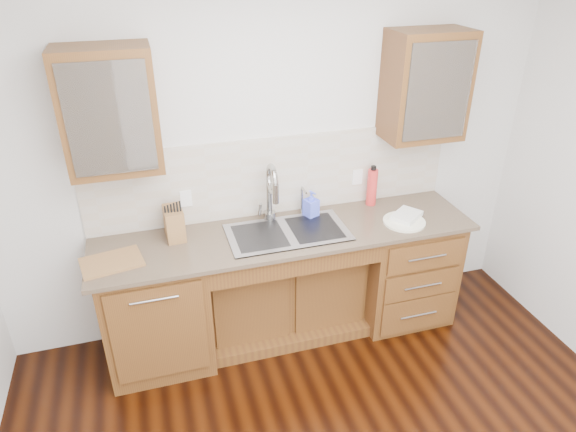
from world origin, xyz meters
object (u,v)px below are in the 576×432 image
object	(u,v)px
plate	(404,222)
cutting_board	(112,262)
soap_bottle	(311,204)
knife_block	(174,223)
water_bottle	(372,187)

from	to	relation	value
plate	cutting_board	size ratio (longest dim) A/B	0.82
soap_bottle	knife_block	distance (m)	0.99
cutting_board	water_bottle	bearing A→B (deg)	8.63
plate	cutting_board	distance (m)	2.03
water_bottle	soap_bottle	bearing A→B (deg)	-173.60
knife_block	cutting_board	world-z (taller)	knife_block
soap_bottle	water_bottle	xyz separation A→B (m)	(0.51, 0.06, 0.04)
soap_bottle	plate	world-z (taller)	soap_bottle
soap_bottle	knife_block	world-z (taller)	knife_block
water_bottle	cutting_board	world-z (taller)	water_bottle
plate	knife_block	world-z (taller)	knife_block
soap_bottle	water_bottle	distance (m)	0.51
cutting_board	soap_bottle	bearing A→B (deg)	9.42
plate	knife_block	bearing A→B (deg)	170.78
plate	soap_bottle	bearing A→B (deg)	155.09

